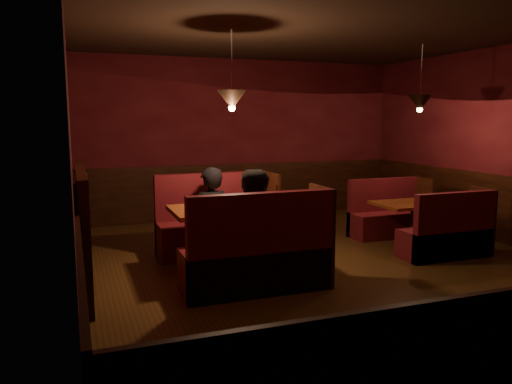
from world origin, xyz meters
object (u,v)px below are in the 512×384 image
object	(u,v)px
diner_b	(259,212)
second_bench_near	(449,237)
diner_a	(210,200)
main_bench_near	(259,260)
second_bench_far	(388,218)
second_table	(415,214)
main_bench_far	(217,228)
main_table	(234,222)

from	to	relation	value
diner_b	second_bench_near	bearing A→B (deg)	-12.14
diner_a	diner_b	bearing A→B (deg)	86.96
main_bench_near	diner_b	world-z (taller)	diner_b
second_bench_far	second_bench_near	xyz separation A→B (m)	(0.00, -1.36, 0.00)
diner_b	second_table	bearing A→B (deg)	1.85
second_bench_far	diner_a	distance (m)	3.01
second_bench_far	main_bench_far	bearing A→B (deg)	-178.72
main_table	second_table	bearing A→B (deg)	4.26
main_table	second_bench_near	size ratio (longest dim) A/B	1.16
main_bench_far	diner_b	distance (m)	1.49
second_bench_far	second_bench_near	distance (m)	1.36
main_bench_far	main_bench_near	distance (m)	1.66
main_bench_far	second_bench_near	xyz separation A→B (m)	(2.82, -1.30, -0.06)
diner_b	second_bench_far	bearing A→B (deg)	13.87
diner_b	diner_a	bearing A→B (deg)	86.11
main_table	second_bench_near	world-z (taller)	main_table
diner_a	main_table	bearing A→B (deg)	87.59
main_bench_far	diner_b	bearing A→B (deg)	-86.60
main_bench_far	main_bench_near	xyz separation A→B (m)	(0.00, -1.66, 0.00)
second_bench_near	main_bench_far	bearing A→B (deg)	155.24
second_table	diner_b	size ratio (longest dim) A/B	0.70
second_bench_far	main_bench_near	bearing A→B (deg)	-148.61
main_table	diner_a	bearing A→B (deg)	101.14
main_table	second_bench_near	distance (m)	2.89
second_bench_far	diner_a	xyz separation A→B (m)	(-2.96, -0.26, 0.49)
main_bench_far	second_bench_near	world-z (taller)	main_bench_far
second_table	second_bench_near	bearing A→B (deg)	-87.80
main_table	diner_b	size ratio (longest dim) A/B	0.89
second_table	diner_b	bearing A→B (deg)	-163.75
main_bench_far	diner_a	xyz separation A→B (m)	(-0.14, -0.20, 0.43)
main_bench_near	diner_a	xyz separation A→B (m)	(-0.14, 1.46, 0.43)
second_bench_far	diner_a	size ratio (longest dim) A/B	0.81
second_bench_far	second_bench_near	world-z (taller)	same
second_bench_near	diner_a	size ratio (longest dim) A/B	0.81
second_bench_near	main_bench_near	bearing A→B (deg)	-172.78
main_bench_near	second_table	bearing A→B (deg)	20.40
second_table	main_table	bearing A→B (deg)	-175.74
main_bench_near	second_bench_far	distance (m)	3.30
second_table	second_bench_far	distance (m)	0.71
second_bench_near	diner_b	distance (m)	2.79
main_table	main_bench_far	xyz separation A→B (m)	(0.02, 0.83, -0.25)
main_table	second_table	xyz separation A→B (m)	(2.81, 0.21, -0.13)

